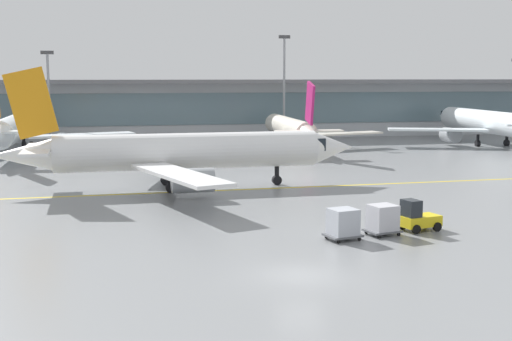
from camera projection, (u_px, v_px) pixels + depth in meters
ground_plane at (300, 275)px, 34.11m from camera, size 400.00×400.00×0.00m
taxiway_centreline_stripe at (192, 192)px, 59.10m from camera, size 109.96×3.54×0.01m
terminal_concourse at (170, 108)px, 110.19m from camera, size 168.11×11.00×9.60m
gate_airplane_1 at (14, 129)px, 87.17m from camera, size 31.01×33.23×11.04m
gate_airplane_2 at (289, 129)px, 93.75m from camera, size 26.75×28.74×9.53m
gate_airplane_3 at (488, 123)px, 98.99m from camera, size 31.23×33.59×11.13m
taxiing_regional_jet at (184, 152)px, 60.49m from camera, size 32.80×30.54×10.88m
baggage_tug at (417, 217)px, 43.91m from camera, size 2.85×2.11×2.10m
cargo_dolly_lead at (383, 219)px, 42.73m from camera, size 2.41×2.04×1.94m
cargo_dolly_trailing at (343, 223)px, 41.47m from camera, size 2.41×2.04×1.94m
apron_light_mast_1 at (49, 94)px, 96.75m from camera, size 1.80×0.36×13.71m
apron_light_mast_2 at (284, 84)px, 104.80m from camera, size 1.80×0.36×16.40m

